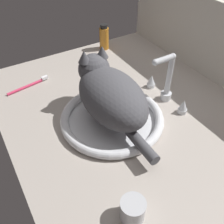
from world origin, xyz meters
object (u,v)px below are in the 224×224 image
Objects in this scene: sink_basin at (112,118)px; cat at (109,92)px; faucet at (167,83)px; amber_bottle at (104,37)px; toothbrush at (29,85)px; metal_jar at (133,210)px.

sink_basin is 9.63cm from cat.
faucet is 46.00cm from amber_bottle.
metal_jar is at bearing 4.24° from toothbrush.
cat is at bearing 178.73° from sink_basin.
amber_bottle is 43.12cm from toothbrush.
faucet is at bearing 90.00° from sink_basin.
amber_bottle reaches higher than metal_jar.
cat is (-2.13, -22.42, 3.53)cm from faucet.
faucet is 22.79cm from cat.
metal_jar reaches higher than sink_basin.
faucet is at bearing 84.57° from cat.
faucet is (0.00, 22.46, 5.86)cm from sink_basin.
faucet is 47.19cm from metal_jar.
amber_bottle is at bearing 153.14° from sink_basin.
cat reaches higher than faucet.
metal_jar is (33.01, -13.02, -7.71)cm from cat.
cat is 2.38× the size of toothbrush.
amber_bottle reaches higher than sink_basin.
amber_bottle is (-45.97, 0.82, -1.55)cm from faucet.
metal_jar reaches higher than toothbrush.
cat reaches higher than metal_jar.
sink_basin is 1.64× the size of faucet.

